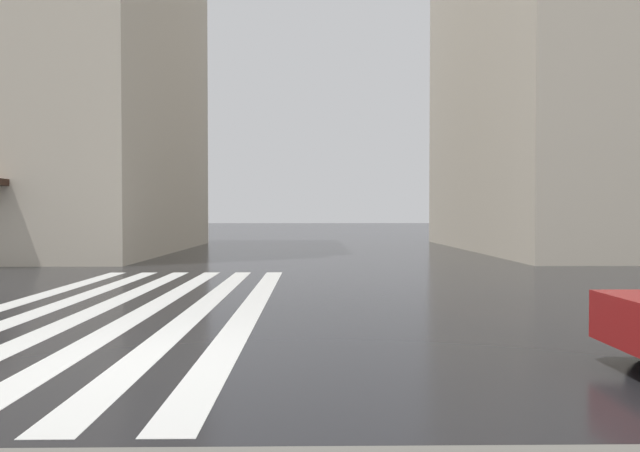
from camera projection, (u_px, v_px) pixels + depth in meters
name	position (u px, v px, depth m)	size (l,w,h in m)	color
ground_plane	(141.00, 360.00, 7.00)	(220.00, 220.00, 0.00)	black
zebra_crossing	(128.00, 307.00, 10.98)	(13.00, 5.50, 0.01)	silver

